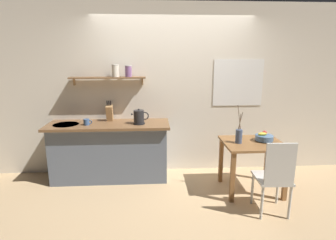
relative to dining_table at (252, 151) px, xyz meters
The scene contains 11 objects.
ground_plane 1.23m from the dining_table, 168.56° to the left, with size 14.00×14.00×0.00m, color tan.
back_wall 1.43m from the dining_table, 134.59° to the left, with size 6.80×0.11×2.70m.
kitchen_counter 2.13m from the dining_table, 165.49° to the left, with size 1.83×0.63×0.90m.
wall_shelf 2.33m from the dining_table, 160.27° to the left, with size 1.15×0.20×0.32m.
dining_table is the anchor object (origin of this frame).
dining_chair_near 0.64m from the dining_table, 85.81° to the right, with size 0.41×0.44×0.95m.
fruit_bowl 0.26m from the dining_table, 13.46° to the left, with size 0.24×0.24×0.14m.
twig_vase 0.32m from the dining_table, behind, with size 0.09×0.09×0.53m.
electric_kettle 1.70m from the dining_table, 164.05° to the left, with size 0.26×0.18×0.23m.
knife_block 2.21m from the dining_table, 161.73° to the left, with size 0.10×0.16×0.33m.
coffee_mug_by_sink 2.42m from the dining_table, 169.51° to the left, with size 0.12×0.08×0.09m.
Camera 1 is at (-0.35, -3.76, 1.90)m, focal length 29.30 mm.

